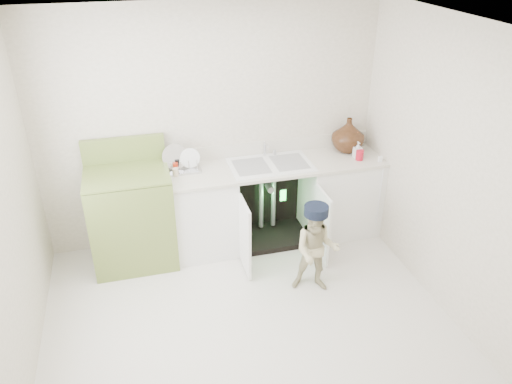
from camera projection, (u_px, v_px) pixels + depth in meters
ground at (248, 319)px, 4.43m from camera, size 3.50×3.50×0.00m
room_shell at (247, 196)px, 3.83m from camera, size 6.00×5.50×1.26m
counter_run at (273, 199)px, 5.36m from camera, size 2.44×1.02×1.27m
avocado_stove at (132, 216)px, 4.98m from camera, size 0.81×0.65×1.25m
repair_worker at (316, 249)px, 4.59m from camera, size 0.51×0.84×0.90m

